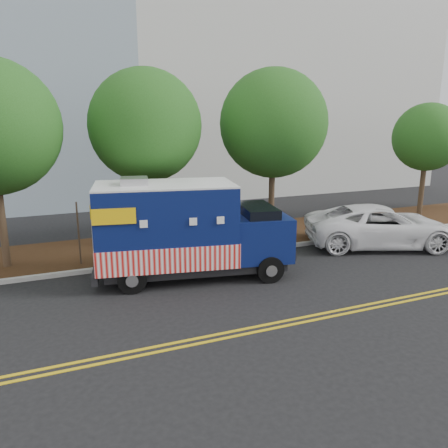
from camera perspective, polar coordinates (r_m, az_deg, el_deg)
name	(u,v)px	position (r m, az deg, el deg)	size (l,w,h in m)	color
ground	(164,277)	(14.97, -7.78, -6.86)	(120.00, 120.00, 0.00)	black
curb	(154,262)	(16.23, -9.08, -4.99)	(120.00, 0.18, 0.15)	#9E9E99
mulch_strip	(142,247)	(18.19, -10.65, -3.01)	(120.00, 4.00, 0.15)	#311E0D
centerline_near	(212,336)	(11.08, -1.63, -14.36)	(120.00, 0.10, 0.01)	gold
centerline_far	(215,340)	(10.88, -1.14, -14.93)	(120.00, 0.10, 0.01)	gold
tree_b	(145,126)	(17.22, -10.22, 12.52)	(4.28, 4.28, 7.09)	#38281C
tree_c	(273,124)	(19.04, 6.47, 12.89)	(4.58, 4.58, 7.29)	#38281C
tree_d	(427,137)	(24.74, 25.02, 10.22)	(3.41, 3.41, 6.00)	#38281C
sign_post	(79,236)	(16.17, -18.44, -1.44)	(0.06, 0.06, 2.40)	#473828
food_truck	(183,233)	(14.44, -5.33, -1.12)	(6.79, 3.51, 3.41)	black
white_car	(381,226)	(19.26, 19.82, -0.25)	(2.84, 6.16, 1.71)	white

